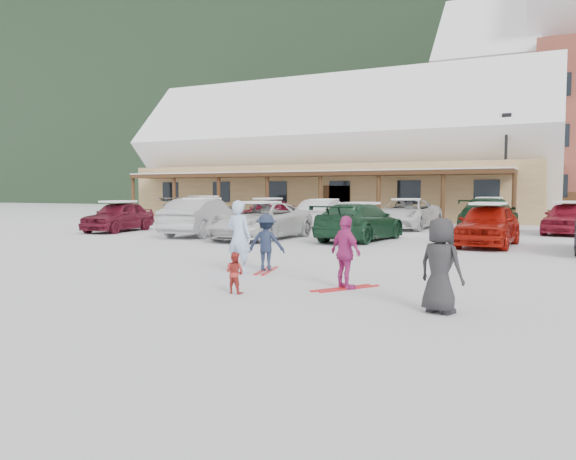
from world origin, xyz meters
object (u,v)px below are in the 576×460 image
at_px(adult_skier, 239,237).
at_px(parked_car_2, 261,221).
at_px(parked_car_11, 489,215).
at_px(parked_car_8, 268,211).
at_px(toddler_red, 235,273).
at_px(parked_car_12, 568,218).
at_px(lamp_post, 506,162).
at_px(parked_car_0, 118,216).
at_px(day_lodge, 336,162).
at_px(parked_car_10, 406,214).
at_px(parked_car_3, 360,222).
at_px(child_magenta, 346,253).
at_px(parked_car_1, 202,217).
at_px(parked_car_7, 203,209).
at_px(child_navy, 266,243).
at_px(bystander_dark, 441,266).
at_px(parked_car_9, 324,213).
at_px(parked_car_4, 488,225).

relative_size(adult_skier, parked_car_2, 0.32).
bearing_deg(parked_car_11, parked_car_8, -3.51).
bearing_deg(toddler_red, parked_car_12, -103.71).
relative_size(lamp_post, parked_car_0, 1.52).
height_order(day_lodge, parked_car_10, day_lodge).
bearing_deg(parked_car_3, child_magenta, 112.90).
bearing_deg(parked_car_8, parked_car_1, -77.46).
bearing_deg(parked_car_1, parked_car_7, -63.38).
bearing_deg(parked_car_12, lamp_post, 123.29).
distance_m(child_navy, parked_car_2, 8.72).
bearing_deg(bystander_dark, parked_car_10, -53.76).
distance_m(adult_skier, toddler_red, 2.56).
relative_size(parked_car_8, parked_car_12, 1.03).
relative_size(child_magenta, parked_car_7, 0.26).
xyz_separation_m(lamp_post, parked_car_2, (-7.58, -14.93, -2.79)).
relative_size(day_lodge, parked_car_10, 5.48).
bearing_deg(parked_car_2, child_magenta, -52.52).
height_order(parked_car_0, parked_car_9, parked_car_9).
relative_size(adult_skier, toddler_red, 2.18).
height_order(child_magenta, parked_car_8, parked_car_8).
relative_size(day_lodge, parked_car_3, 5.96).
distance_m(adult_skier, parked_car_1, 11.07).
relative_size(parked_car_0, parked_car_11, 0.76).
height_order(toddler_red, parked_car_7, parked_car_7).
bearing_deg(parked_car_11, parked_car_7, -1.90).
relative_size(bystander_dark, parked_car_10, 0.28).
bearing_deg(day_lodge, child_navy, -72.11).
bearing_deg(parked_car_10, bystander_dark, -71.40).
relative_size(parked_car_2, parked_car_3, 1.06).
relative_size(parked_car_0, parked_car_4, 0.96).
relative_size(toddler_red, parked_car_10, 0.14).
relative_size(child_navy, parked_car_3, 0.27).
distance_m(parked_car_10, parked_car_12, 7.14).
distance_m(parked_car_2, parked_car_9, 7.64).
distance_m(bystander_dark, parked_car_0, 20.06).
height_order(child_navy, parked_car_12, parked_car_12).
bearing_deg(day_lodge, parked_car_12, -36.69).
height_order(lamp_post, parked_car_4, lamp_post).
bearing_deg(parked_car_11, bystander_dark, 94.82).
xyz_separation_m(lamp_post, parked_car_8, (-11.91, -6.21, -2.79)).
relative_size(toddler_red, parked_car_1, 0.16).
bearing_deg(parked_car_1, parked_car_4, 174.68).
distance_m(parked_car_3, parked_car_10, 7.23).
bearing_deg(parked_car_10, parked_car_0, -143.60).
bearing_deg(parked_car_10, parked_car_2, -110.56).
xyz_separation_m(lamp_post, parked_car_4, (0.68, -13.99, -2.78)).
bearing_deg(adult_skier, parked_car_3, -87.25).
bearing_deg(lamp_post, parked_car_9, -137.75).
bearing_deg(parked_car_0, parked_car_8, 58.00).
bearing_deg(toddler_red, parked_car_1, -49.58).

